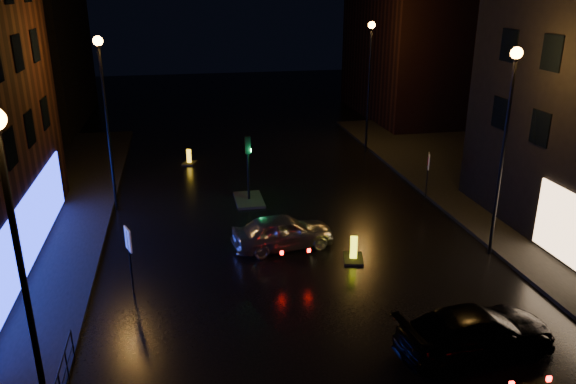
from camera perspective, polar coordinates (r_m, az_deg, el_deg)
name	(u,v)px	position (r m, az deg, el deg)	size (l,w,h in m)	color
ground	(352,367)	(17.23, 6.51, -17.28)	(120.00, 120.00, 0.00)	black
building_far_left	(21,34)	(49.45, -25.46, 14.32)	(8.00, 16.00, 14.00)	black
building_far_right	(413,43)	(49.19, 12.61, 14.53)	(8.00, 14.00, 12.00)	black
street_lamp_lnear	(17,247)	(12.46, -25.80, -5.04)	(0.44, 0.44, 8.37)	black
street_lamp_lfar	(104,99)	(27.60, -18.15, 9.01)	(0.44, 0.44, 8.37)	black
street_lamp_rnear	(507,122)	(23.10, 21.36, 6.60)	(0.44, 0.44, 8.37)	black
street_lamp_rfar	(370,67)	(37.37, 8.30, 12.47)	(0.44, 0.44, 8.37)	black
traffic_signal	(249,192)	(28.92, -4.00, 0.02)	(1.40, 2.40, 3.45)	black
silver_hatchback	(283,232)	(23.66, -0.51, -4.06)	(1.72, 4.28, 1.46)	#B3B7BB
dark_sedan	(476,332)	(18.17, 18.57, -13.33)	(2.04, 5.01, 1.45)	black
bollard_near	(353,255)	(22.99, 6.66, -6.35)	(1.04, 1.32, 1.03)	black
bollard_far	(189,161)	(35.62, -10.00, 3.16)	(1.03, 1.24, 0.93)	black
road_sign_left	(129,245)	(20.53, -15.87, -5.20)	(0.27, 0.60, 2.55)	black
road_sign_right	(428,165)	(29.62, 14.06, 2.67)	(0.28, 0.57, 2.46)	black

